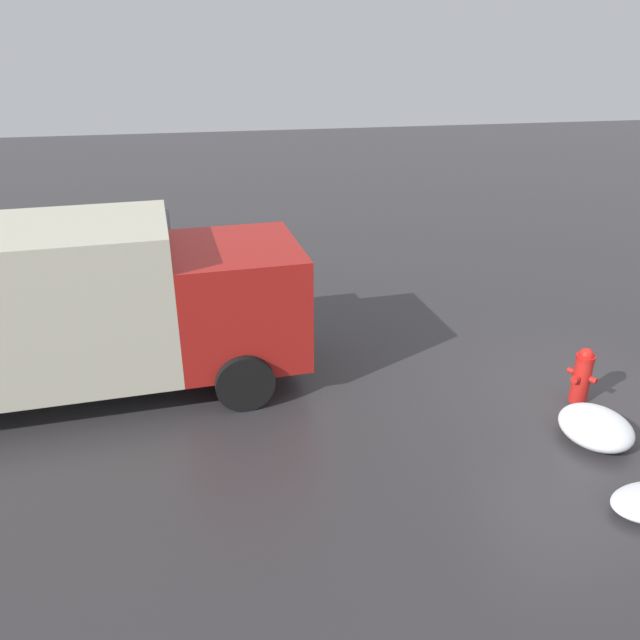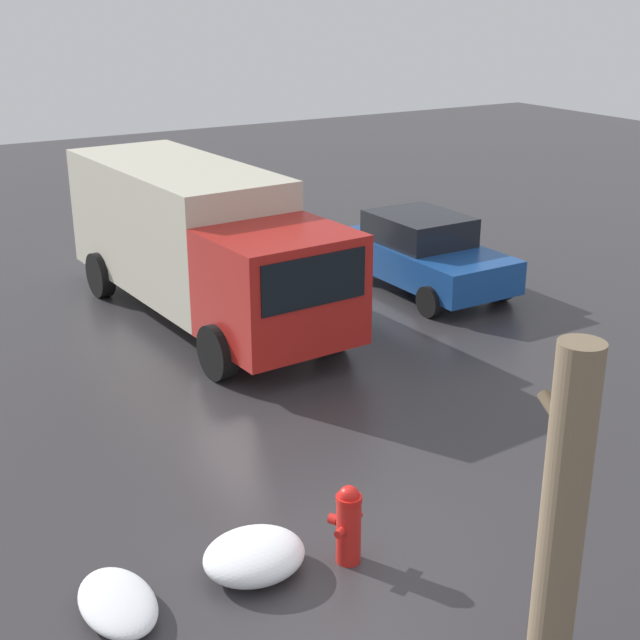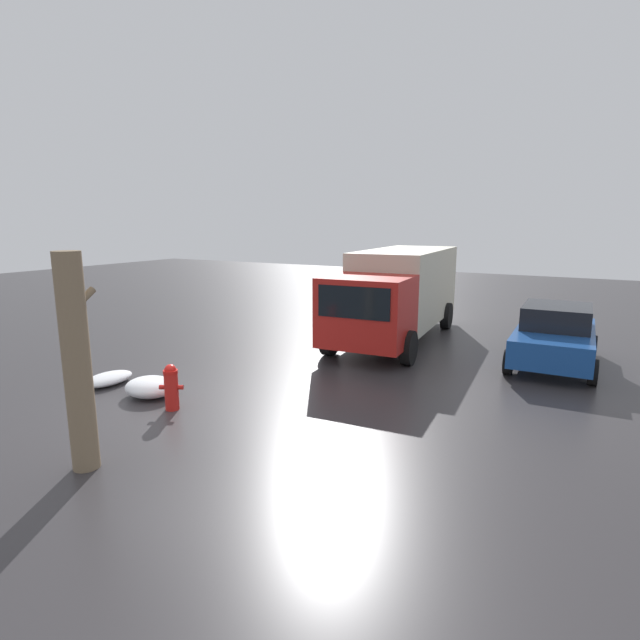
# 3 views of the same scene
# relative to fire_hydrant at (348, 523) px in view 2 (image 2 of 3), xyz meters

# --- Properties ---
(ground_plane) EXTENTS (60.00, 60.00, 0.00)m
(ground_plane) POSITION_rel_fire_hydrant_xyz_m (-0.00, -0.00, -0.47)
(ground_plane) COLOR #333033
(fire_hydrant) EXTENTS (0.38, 0.46, 0.92)m
(fire_hydrant) POSITION_rel_fire_hydrant_xyz_m (0.00, 0.00, 0.00)
(fire_hydrant) COLOR red
(fire_hydrant) RESTS_ON ground_plane
(tree_trunk) EXTENTS (0.59, 0.39, 3.24)m
(tree_trunk) POSITION_rel_fire_hydrant_xyz_m (-2.36, -0.61, 1.16)
(tree_trunk) COLOR #7F6B51
(tree_trunk) RESTS_ON ground_plane
(delivery_truck) EXTENTS (7.45, 2.87, 2.75)m
(delivery_truck) POSITION_rel_fire_hydrant_xyz_m (7.90, -1.74, 1.05)
(delivery_truck) COLOR red
(delivery_truck) RESTS_ON ground_plane
(pedestrian) EXTENTS (0.35, 0.35, 1.60)m
(pedestrian) POSITION_rel_fire_hydrant_xyz_m (6.65, -2.06, 0.40)
(pedestrian) COLOR #23232D
(pedestrian) RESTS_ON ground_plane
(parked_car) EXTENTS (4.01, 2.06, 1.53)m
(parked_car) POSITION_rel_fire_hydrant_xyz_m (7.08, -6.29, 0.30)
(parked_car) COLOR #194793
(parked_car) RESTS_ON ground_plane
(snow_pile_by_hydrant) EXTENTS (1.20, 0.72, 0.25)m
(snow_pile_by_hydrant) POSITION_rel_fire_hydrant_xyz_m (0.43, 2.42, -0.35)
(snow_pile_by_hydrant) COLOR white
(snow_pile_by_hydrant) RESTS_ON ground_plane
(snow_pile_curbside) EXTENTS (0.97, 1.11, 0.41)m
(snow_pile_curbside) POSITION_rel_fire_hydrant_xyz_m (0.33, 0.96, -0.27)
(snow_pile_curbside) COLOR white
(snow_pile_curbside) RESTS_ON ground_plane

